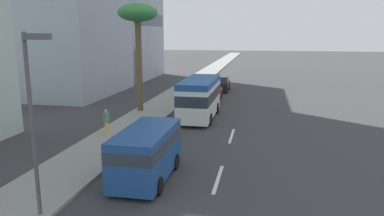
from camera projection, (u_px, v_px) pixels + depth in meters
name	position (u px, v px, depth m)	size (l,w,h in m)	color
ground_plane	(243.00, 101.00, 34.27)	(198.00, 198.00, 0.00)	#38383A
sidewalk_right	(172.00, 98.00, 35.55)	(162.00, 3.28, 0.15)	gray
lane_stripe_mid	(218.00, 179.00, 15.99)	(3.20, 0.16, 0.01)	silver
lane_stripe_far	(232.00, 136.00, 22.66)	(3.20, 0.16, 0.01)	silver
car_lead	(220.00, 84.00, 40.14)	(4.00, 1.93, 1.62)	black
car_second	(211.00, 92.00, 34.67)	(4.08, 1.84, 1.60)	#A51E1E
van_third	(147.00, 151.00, 15.76)	(4.72, 2.11, 2.25)	#1E478C
minibus_fourth	(200.00, 97.00, 27.11)	(6.73, 2.38, 2.96)	silver
pedestrian_mid_block	(106.00, 121.00, 22.34)	(0.36, 0.29, 1.57)	gold
palm_tree	(138.00, 18.00, 27.99)	(3.09, 3.09, 8.38)	brown
street_lamp	(33.00, 105.00, 11.80)	(0.24, 0.97, 6.20)	#4C4C51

